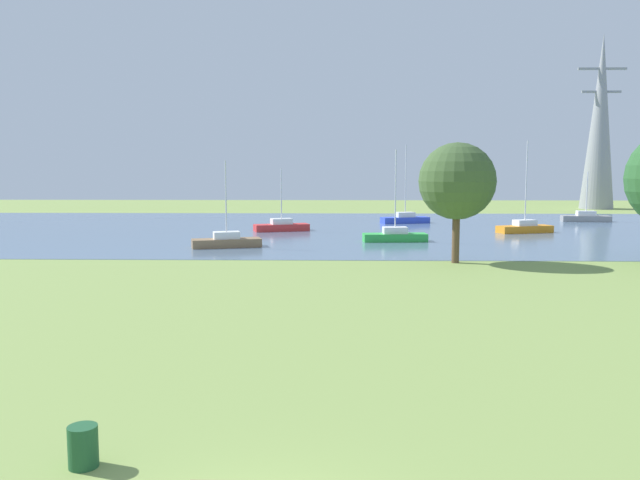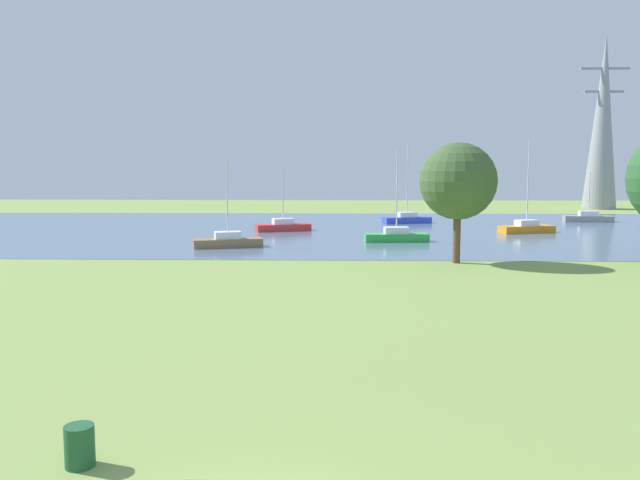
% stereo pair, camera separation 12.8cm
% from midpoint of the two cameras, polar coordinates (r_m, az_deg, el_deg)
% --- Properties ---
extents(ground_plane, '(160.00, 160.00, 0.00)m').
position_cam_midpoint_polar(ground_plane, '(31.65, -1.03, -3.87)').
color(ground_plane, '#7F994C').
extents(litter_bin, '(0.56, 0.56, 0.80)m').
position_cam_midpoint_polar(litter_bin, '(13.68, -20.26, -16.57)').
color(litter_bin, '#1E512D').
rests_on(litter_bin, ground).
extents(water_surface, '(140.00, 40.00, 0.02)m').
position_cam_midpoint_polar(water_surface, '(59.40, 0.12, 0.97)').
color(water_surface, slate).
rests_on(water_surface, ground).
extents(sailboat_red, '(5.03, 2.95, 5.51)m').
position_cam_midpoint_polar(sailboat_red, '(57.65, -3.45, 1.22)').
color(sailboat_red, red).
rests_on(sailboat_red, water_surface).
extents(sailboat_gray, '(4.93, 2.01, 5.14)m').
position_cam_midpoint_polar(sailboat_gray, '(72.79, 22.16, 1.84)').
color(sailboat_gray, gray).
rests_on(sailboat_gray, water_surface).
extents(sailboat_green, '(4.91, 1.90, 6.94)m').
position_cam_midpoint_polar(sailboat_green, '(49.73, 6.49, 0.38)').
color(sailboat_green, green).
rests_on(sailboat_green, water_surface).
extents(sailboat_orange, '(5.03, 2.88, 7.86)m').
position_cam_midpoint_polar(sailboat_orange, '(58.74, 17.39, 1.06)').
color(sailboat_orange, orange).
rests_on(sailboat_orange, water_surface).
extents(sailboat_brown, '(5.03, 2.79, 6.07)m').
position_cam_midpoint_polar(sailboat_brown, '(46.34, -8.24, -0.09)').
color(sailboat_brown, brown).
rests_on(sailboat_brown, water_surface).
extents(sailboat_blue, '(5.03, 2.72, 7.84)m').
position_cam_midpoint_polar(sailboat_blue, '(66.13, 7.39, 1.87)').
color(sailboat_blue, blue).
rests_on(sailboat_blue, water_surface).
extents(tree_east_near, '(4.51, 4.51, 7.07)m').
position_cam_midpoint_polar(tree_east_near, '(39.01, 11.80, 5.03)').
color(tree_east_near, brown).
rests_on(tree_east_near, ground).
extents(electricity_pylon, '(6.40, 4.40, 23.22)m').
position_cam_midpoint_polar(electricity_pylon, '(96.12, 23.23, 9.47)').
color(electricity_pylon, gray).
rests_on(electricity_pylon, ground).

